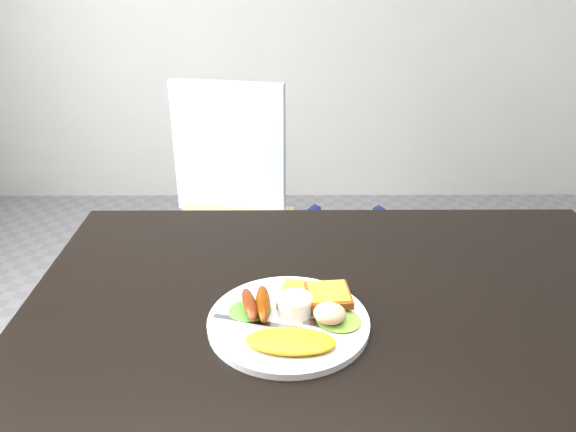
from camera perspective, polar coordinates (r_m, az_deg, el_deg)
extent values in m
cube|color=black|center=(1.07, 6.16, -9.46)|extent=(1.20, 0.80, 0.04)
cube|color=tan|center=(1.96, -6.17, -1.67)|extent=(0.48, 0.48, 0.05)
imported|color=navy|center=(1.57, 13.44, 6.18)|extent=(0.65, 0.48, 1.67)
cylinder|color=white|center=(0.98, 0.04, -10.73)|extent=(0.28, 0.28, 0.01)
ellipsoid|color=green|center=(1.00, -3.88, -9.53)|extent=(0.10, 0.09, 0.01)
ellipsoid|color=#6BA433|center=(0.98, 5.14, -10.49)|extent=(0.10, 0.10, 0.01)
ellipsoid|color=yellow|center=(0.92, 0.29, -12.60)|extent=(0.15, 0.08, 0.02)
ellipsoid|color=#612D15|center=(0.99, -3.94, -8.92)|extent=(0.04, 0.10, 0.02)
ellipsoid|color=#6F2C06|center=(0.99, -2.55, -8.84)|extent=(0.03, 0.11, 0.03)
cylinder|color=white|center=(0.98, 0.69, -9.12)|extent=(0.07, 0.07, 0.04)
cube|color=olive|center=(1.03, 1.63, -8.16)|extent=(0.10, 0.10, 0.01)
cube|color=#8B3B14|center=(1.01, 4.12, -8.04)|extent=(0.08, 0.08, 0.01)
ellipsoid|color=beige|center=(0.96, 4.25, -9.82)|extent=(0.07, 0.07, 0.03)
cube|color=#ADAFB7|center=(0.97, -3.15, -10.81)|extent=(0.15, 0.05, 0.00)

